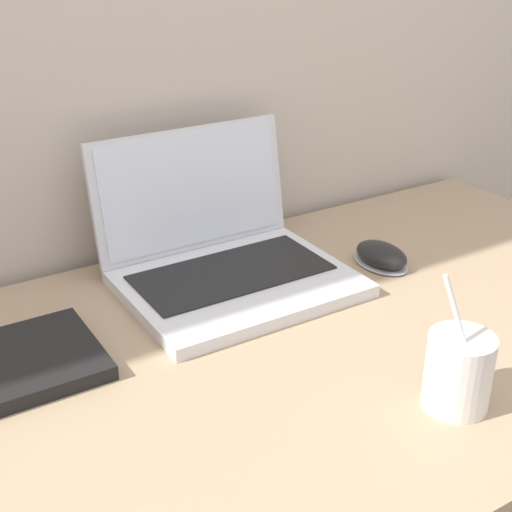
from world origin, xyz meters
TOP-DOWN VIEW (x-y plane):
  - laptop at (0.05, 0.57)m, footprint 0.34×0.31m
  - drink_cup at (0.12, 0.14)m, footprint 0.08×0.08m
  - computer_mouse at (0.30, 0.47)m, footprint 0.07×0.11m

SIDE VIEW (x-z plane):
  - computer_mouse at x=0.30m, z-range 0.76..0.80m
  - laptop at x=0.05m, z-range 0.70..0.92m
  - drink_cup at x=0.12m, z-range 0.73..0.90m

